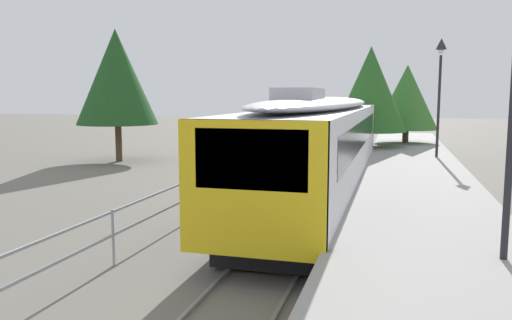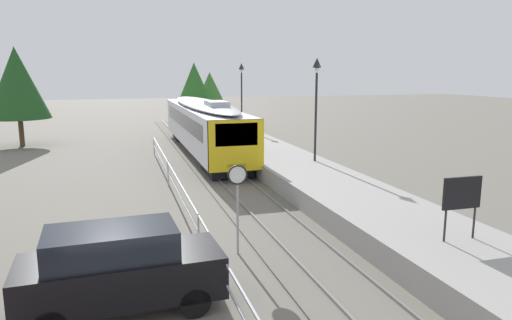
{
  "view_description": "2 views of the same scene",
  "coord_description": "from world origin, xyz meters",
  "px_view_note": "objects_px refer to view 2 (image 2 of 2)",
  "views": [
    {
      "loc": [
        2.52,
        11.57,
        3.66
      ],
      "look_at": [
        -1.0,
        24.29,
        2.0
      ],
      "focal_mm": 35.52,
      "sensor_mm": 36.0,
      "label": 1
    },
    {
      "loc": [
        -5.5,
        -1.78,
        5.51
      ],
      "look_at": [
        0.4,
        18.29,
        1.6
      ],
      "focal_mm": 32.95,
      "sensor_mm": 36.0,
      "label": 2
    }
  ],
  "objects_px": {
    "speed_limit_sign": "(238,187)",
    "commuter_train": "(203,123)",
    "platform_notice_board": "(462,195)",
    "platform_lamp_far_end": "(242,83)",
    "platform_lamp_mid_platform": "(316,90)",
    "parked_suv_black": "(119,268)"
  },
  "relations": [
    {
      "from": "speed_limit_sign",
      "to": "commuter_train",
      "type": "bearing_deg",
      "value": 83.15
    },
    {
      "from": "commuter_train",
      "to": "speed_limit_sign",
      "type": "height_order",
      "value": "commuter_train"
    },
    {
      "from": "commuter_train",
      "to": "platform_notice_board",
      "type": "height_order",
      "value": "commuter_train"
    },
    {
      "from": "commuter_train",
      "to": "platform_notice_board",
      "type": "xyz_separation_m",
      "value": [
        3.48,
        -20.93,
        0.04
      ]
    },
    {
      "from": "platform_lamp_far_end",
      "to": "platform_notice_board",
      "type": "bearing_deg",
      "value": -91.87
    },
    {
      "from": "platform_lamp_far_end",
      "to": "speed_limit_sign",
      "type": "bearing_deg",
      "value": -104.93
    },
    {
      "from": "platform_lamp_mid_platform",
      "to": "platform_notice_board",
      "type": "xyz_separation_m",
      "value": [
        -0.9,
        -12.14,
        -2.44
      ]
    },
    {
      "from": "platform_notice_board",
      "to": "speed_limit_sign",
      "type": "distance_m",
      "value": 6.34
    },
    {
      "from": "platform_lamp_mid_platform",
      "to": "parked_suv_black",
      "type": "height_order",
      "value": "platform_lamp_mid_platform"
    },
    {
      "from": "parked_suv_black",
      "to": "platform_lamp_mid_platform",
      "type": "bearing_deg",
      "value": 49.85
    },
    {
      "from": "platform_lamp_mid_platform",
      "to": "commuter_train",
      "type": "bearing_deg",
      "value": 116.44
    },
    {
      "from": "commuter_train",
      "to": "parked_suv_black",
      "type": "xyz_separation_m",
      "value": [
        -5.65,
        -20.67,
        -1.08
      ]
    },
    {
      "from": "platform_lamp_mid_platform",
      "to": "parked_suv_black",
      "type": "relative_size",
      "value": 1.14
    },
    {
      "from": "platform_lamp_far_end",
      "to": "platform_notice_board",
      "type": "xyz_separation_m",
      "value": [
        -0.9,
        -27.41,
        -2.44
      ]
    },
    {
      "from": "platform_lamp_mid_platform",
      "to": "parked_suv_black",
      "type": "distance_m",
      "value": 15.95
    },
    {
      "from": "commuter_train",
      "to": "platform_notice_board",
      "type": "bearing_deg",
      "value": -80.57
    },
    {
      "from": "parked_suv_black",
      "to": "platform_lamp_far_end",
      "type": "bearing_deg",
      "value": 69.74
    },
    {
      "from": "platform_lamp_mid_platform",
      "to": "platform_lamp_far_end",
      "type": "xyz_separation_m",
      "value": [
        0.0,
        15.27,
        0.0
      ]
    },
    {
      "from": "commuter_train",
      "to": "parked_suv_black",
      "type": "relative_size",
      "value": 4.0
    },
    {
      "from": "platform_notice_board",
      "to": "parked_suv_black",
      "type": "height_order",
      "value": "platform_notice_board"
    },
    {
      "from": "platform_lamp_far_end",
      "to": "platform_notice_board",
      "type": "relative_size",
      "value": 2.97
    },
    {
      "from": "platform_lamp_mid_platform",
      "to": "parked_suv_black",
      "type": "bearing_deg",
      "value": -130.15
    }
  ]
}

